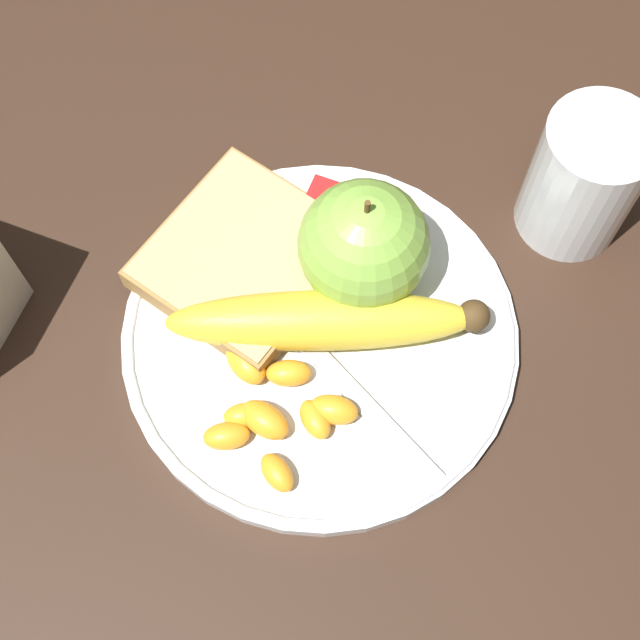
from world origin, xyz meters
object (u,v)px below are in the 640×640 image
object	(u,v)px
banana	(333,318)
fork	(309,346)
juice_glass	(583,181)
apple	(364,245)
plate	(320,335)
jam_packet	(328,215)
bread_slice	(246,258)

from	to	relation	value
banana	fork	distance (m)	0.03
juice_glass	apple	xyz separation A→B (m)	(-0.10, 0.12, 0.01)
plate	fork	distance (m)	0.01
juice_glass	banana	world-z (taller)	juice_glass
jam_packet	banana	bearing A→B (deg)	-156.65
juice_glass	bread_slice	bearing A→B (deg)	122.69
bread_slice	plate	bearing A→B (deg)	-113.54
plate	apple	distance (m)	0.07
apple	fork	bearing A→B (deg)	167.38
juice_glass	fork	size ratio (longest dim) A/B	0.52
bread_slice	jam_packet	bearing A→B (deg)	-37.35
banana	bread_slice	size ratio (longest dim) A/B	1.36
plate	bread_slice	bearing A→B (deg)	66.46
bread_slice	jam_packet	xyz separation A→B (m)	(0.05, -0.04, -0.00)
fork	banana	bearing A→B (deg)	-93.26
jam_packet	juice_glass	bearing A→B (deg)	-64.73
banana	fork	world-z (taller)	banana
plate	bread_slice	xyz separation A→B (m)	(0.03, 0.06, 0.02)
apple	jam_packet	distance (m)	0.05
juice_glass	jam_packet	world-z (taller)	juice_glass
plate	jam_packet	bearing A→B (deg)	17.61
juice_glass	banana	xyz separation A→B (m)	(-0.14, 0.12, -0.01)
plate	bread_slice	distance (m)	0.07
juice_glass	fork	xyz separation A→B (m)	(-0.16, 0.13, -0.03)
juice_glass	fork	bearing A→B (deg)	141.19
juice_glass	jam_packet	xyz separation A→B (m)	(-0.07, 0.15, -0.02)
banana	bread_slice	xyz separation A→B (m)	(0.02, 0.07, -0.01)
plate	jam_packet	size ratio (longest dim) A/B	6.20
apple	juice_glass	bearing A→B (deg)	-49.02
fork	jam_packet	distance (m)	0.09
juice_glass	banana	distance (m)	0.19
banana	plate	bearing A→B (deg)	124.13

